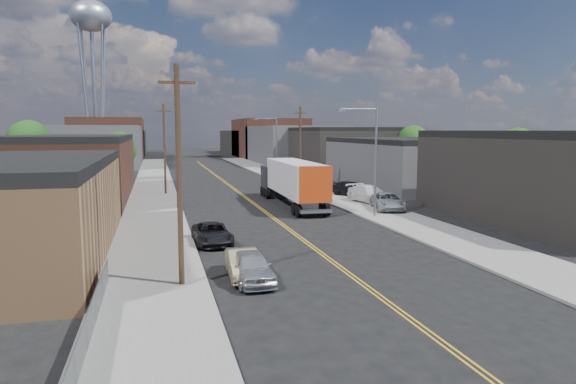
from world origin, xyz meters
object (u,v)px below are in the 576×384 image
car_left_c (212,234)px  semi_truck (290,180)px  car_right_lot_b (370,194)px  water_tower (91,22)px  car_right_lot_a (388,201)px  car_left_a (251,267)px  car_right_lot_c (351,188)px  car_left_b (243,264)px

car_left_c → semi_truck: bearing=56.9°
car_right_lot_b → water_tower: bearing=102.6°
car_right_lot_a → semi_truck: bearing=155.4°
car_left_a → car_right_lot_b: bearing=52.2°
car_left_c → car_right_lot_c: bearing=46.5°
car_left_b → car_right_lot_a: 23.35m
car_left_b → car_right_lot_b: car_right_lot_b is taller
semi_truck → car_left_c: 17.96m
water_tower → car_left_a: 105.75m
water_tower → car_right_lot_c: 84.61m
car_left_c → car_right_lot_a: car_right_lot_a is taller
car_left_b → car_left_c: bearing=96.9°
car_right_lot_b → car_right_lot_c: car_right_lot_b is taller
semi_truck → car_left_c: semi_truck is taller
car_left_b → car_right_lot_b: bearing=55.6°
semi_truck → car_right_lot_c: (7.74, 3.97, -1.48)m
water_tower → car_left_b: bearing=-80.4°
car_right_lot_a → car_right_lot_c: (0.39, 9.97, 0.06)m
water_tower → car_left_a: water_tower is taller
car_left_a → car_right_lot_c: car_right_lot_c is taller
water_tower → car_left_a: bearing=-80.4°
water_tower → car_left_b: size_ratio=9.05×
car_right_lot_a → car_right_lot_b: 4.58m
car_left_a → car_right_lot_c: (16.00, 27.97, 0.22)m
water_tower → semi_truck: size_ratio=2.26×
water_tower → car_right_lot_c: water_tower is taller
car_left_a → car_right_lot_b: size_ratio=0.76×
car_right_lot_a → car_left_c: bearing=-135.8°
semi_truck → car_left_a: (-8.26, -24.00, -1.70)m
car_right_lot_a → car_left_b: bearing=-118.1°
water_tower → semi_truck: water_tower is taller
car_left_c → car_right_lot_c: 25.67m
car_left_c → car_right_lot_b: bearing=37.5°
water_tower → car_right_lot_a: (32.61, -82.00, -29.75)m
car_right_lot_b → car_right_lot_c: (0.16, 5.39, -0.02)m
car_left_b → car_left_c: car_left_b is taller
semi_truck → car_right_lot_c: size_ratio=3.46×
water_tower → car_left_c: size_ratio=7.76×
car_left_b → car_right_lot_b: 27.03m
water_tower → car_left_a: (17.00, -100.00, -29.91)m
semi_truck → car_right_lot_b: 7.85m
car_left_c → car_right_lot_b: 21.78m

